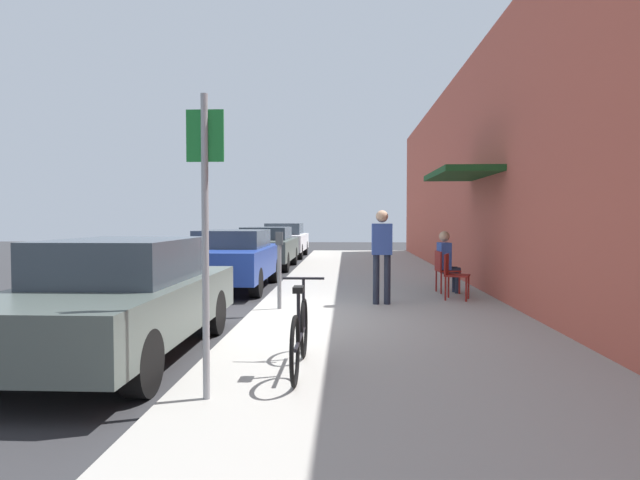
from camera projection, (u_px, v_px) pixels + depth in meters
ground_plane at (244, 325)px, 8.42m from camera, size 60.00×60.00×0.00m
sidewalk_slab at (380, 303)px, 10.30m from camera, size 4.50×32.00×0.12m
building_facade at (509, 161)px, 10.08m from camera, size 1.40×32.00×5.50m
parked_car_0 at (121, 297)px, 6.44m from camera, size 1.80×4.40×1.42m
parked_car_1 at (233, 258)px, 12.76m from camera, size 1.80×4.40×1.40m
parked_car_2 at (266, 247)px, 18.12m from camera, size 1.80×4.40×1.38m
parked_car_3 at (284, 240)px, 23.39m from camera, size 1.80×4.40×1.47m
parking_meter at (279, 264)px, 9.23m from camera, size 0.12×0.10×1.32m
street_sign at (205, 222)px, 4.58m from camera, size 0.32×0.06×2.60m
bicycle_0 at (300, 335)px, 5.49m from camera, size 0.46×1.71×0.90m
cafe_chair_0 at (453, 273)px, 10.31m from camera, size 0.56×0.56×0.87m
cafe_chair_1 at (444, 269)px, 11.24m from camera, size 0.48×0.48×0.87m
seated_patron_1 at (447, 260)px, 11.24m from camera, size 0.45×0.39×1.29m
pedestrian_standing at (382, 249)px, 9.72m from camera, size 0.36×0.22×1.70m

